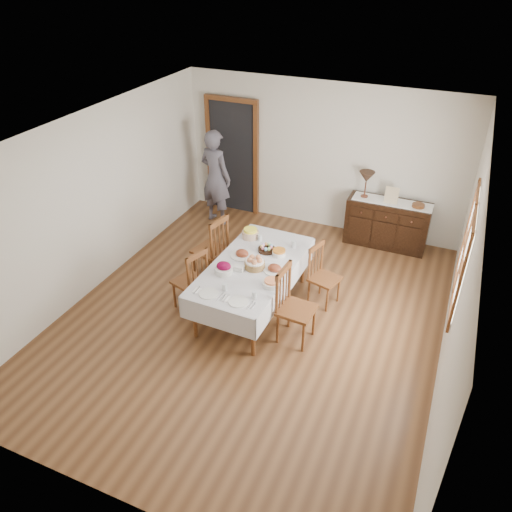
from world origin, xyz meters
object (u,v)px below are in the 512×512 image
at_px(chair_left_far, 213,248).
at_px(person, 216,174).
at_px(chair_right_far, 322,274).
at_px(sideboard, 387,223).
at_px(chair_right_near, 293,305).
at_px(chair_left_near, 192,279).
at_px(dining_table, 253,270).
at_px(table_lamp, 367,178).

distance_m(chair_left_far, person, 1.94).
xyz_separation_m(chair_left_far, chair_right_far, (1.71, 0.08, -0.08)).
relative_size(chair_right_far, person, 0.49).
height_order(chair_right_far, sideboard, chair_right_far).
bearing_deg(chair_right_near, sideboard, -8.46).
bearing_deg(chair_left_near, person, -142.98).
bearing_deg(sideboard, person, -173.44).
distance_m(dining_table, chair_right_far, 1.01).
relative_size(chair_left_far, chair_right_near, 1.01).
xyz_separation_m(chair_left_near, chair_right_near, (1.50, -0.05, 0.05)).
bearing_deg(table_lamp, person, -172.24).
relative_size(chair_right_near, table_lamp, 2.32).
xyz_separation_m(chair_right_far, person, (-2.52, 1.64, 0.47)).
height_order(dining_table, chair_right_near, chair_right_near).
xyz_separation_m(dining_table, chair_right_far, (0.85, 0.52, -0.17)).
xyz_separation_m(dining_table, table_lamp, (0.95, 2.52, 0.54)).
bearing_deg(chair_right_near, table_lamp, -0.01).
relative_size(dining_table, table_lamp, 4.64).
distance_m(chair_left_far, chair_right_near, 1.80).
height_order(chair_left_near, table_lamp, table_lamp).
bearing_deg(chair_left_near, chair_right_far, 135.54).
height_order(sideboard, person, person).
bearing_deg(chair_right_far, chair_right_near, -171.53).
distance_m(chair_right_near, sideboard, 2.99).
bearing_deg(chair_left_far, chair_left_near, 18.42).
distance_m(dining_table, chair_left_near, 0.86).
height_order(chair_right_near, person, person).
bearing_deg(chair_left_near, chair_right_near, 105.57).
relative_size(chair_left_far, table_lamp, 2.33).
height_order(dining_table, person, person).
bearing_deg(table_lamp, chair_left_far, -131.20).
bearing_deg(chair_right_near, dining_table, 66.08).
distance_m(sideboard, table_lamp, 0.88).
bearing_deg(chair_right_far, sideboard, 0.39).
bearing_deg(dining_table, chair_left_far, 154.20).
relative_size(dining_table, chair_left_near, 2.19).
bearing_deg(sideboard, chair_right_far, -105.29).
height_order(dining_table, chair_right_far, chair_right_far).
height_order(chair_left_far, sideboard, chair_left_far).
bearing_deg(table_lamp, chair_left_near, -121.03).
height_order(chair_right_near, table_lamp, table_lamp).
xyz_separation_m(chair_left_near, table_lamp, (1.73, 2.87, 0.68)).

